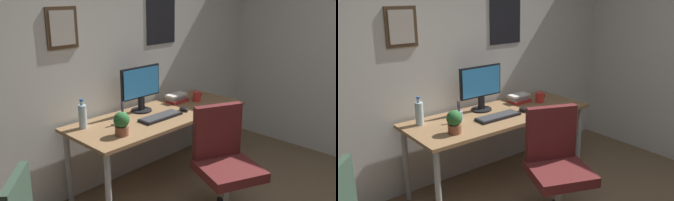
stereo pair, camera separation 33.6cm
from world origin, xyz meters
TOP-DOWN VIEW (x-y plane):
  - wall_back at (-0.00, 2.15)m, footprint 4.40×0.10m
  - desk at (0.28, 1.72)m, footprint 1.80×0.70m
  - office_chair at (0.25, 0.95)m, footprint 0.60×0.61m
  - monitor at (0.21, 1.91)m, footprint 0.46×0.20m
  - keyboard at (0.19, 1.63)m, footprint 0.43×0.15m
  - computer_mouse at (0.49, 1.62)m, footprint 0.06×0.11m
  - water_bottle at (-0.44, 1.92)m, footprint 0.07×0.07m
  - coffee_mug_near at (0.83, 1.74)m, footprint 0.12×0.09m
  - potted_plant at (-0.32, 1.56)m, footprint 0.13×0.13m
  - pen_cup at (-0.14, 1.77)m, footprint 0.07×0.07m
  - book_stack_left at (0.66, 1.87)m, footprint 0.22×0.14m

SIDE VIEW (x-z plane):
  - office_chair at x=0.25m, z-range 0.05..1.00m
  - desk at x=0.28m, z-range 0.29..1.01m
  - keyboard at x=0.19m, z-range 0.72..0.75m
  - computer_mouse at x=0.49m, z-range 0.72..0.76m
  - book_stack_left at x=0.66m, z-range 0.72..0.81m
  - coffee_mug_near at x=0.83m, z-range 0.72..0.83m
  - pen_cup at x=-0.14m, z-range 0.68..0.88m
  - potted_plant at x=-0.32m, z-range 0.73..0.93m
  - water_bottle at x=-0.44m, z-range 0.70..0.96m
  - monitor at x=0.21m, z-range 0.75..1.18m
  - wall_back at x=0.00m, z-range 0.00..2.60m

